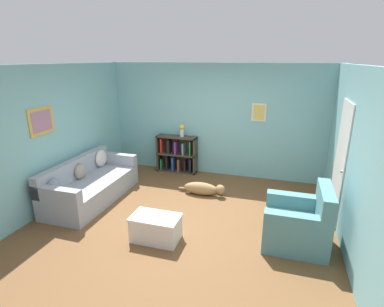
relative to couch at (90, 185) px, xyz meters
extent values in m
plane|color=brown|center=(2.02, -0.10, -0.30)|extent=(14.00, 14.00, 0.00)
cube|color=#7AB7BC|center=(2.02, 2.15, 1.00)|extent=(5.60, 0.10, 2.60)
cube|color=silver|center=(3.02, 2.09, 1.25)|extent=(0.32, 0.02, 0.40)
cube|color=#DBBC56|center=(3.02, 2.07, 1.25)|extent=(0.24, 0.01, 0.32)
cube|color=#7AB7BC|center=(-0.53, -0.10, 1.00)|extent=(0.10, 5.00, 2.60)
cube|color=gold|center=(-0.47, -0.50, 1.35)|extent=(0.02, 0.56, 0.48)
cube|color=#A37089|center=(-0.46, -0.50, 1.35)|extent=(0.01, 0.44, 0.36)
cube|color=#7AB7BC|center=(4.57, -0.10, 1.00)|extent=(0.10, 5.00, 2.60)
cube|color=white|center=(4.50, 0.60, 0.73)|extent=(0.02, 0.84, 2.05)
sphere|color=tan|center=(4.48, 0.25, 0.70)|extent=(0.05, 0.05, 0.05)
cube|color=#9399A3|center=(0.06, -0.01, -0.09)|extent=(0.90, 2.09, 0.41)
cube|color=#9399A3|center=(-0.31, -0.01, 0.31)|extent=(0.16, 2.09, 0.39)
cube|color=#9399A3|center=(0.06, -0.97, 0.24)|extent=(0.90, 0.16, 0.25)
cube|color=#9399A3|center=(0.06, 0.96, 0.24)|extent=(0.90, 0.16, 0.25)
ellipsoid|color=slate|center=(-0.19, -0.74, 0.26)|extent=(0.14, 0.29, 0.29)
ellipsoid|color=gray|center=(-0.19, -0.01, 0.27)|extent=(0.14, 0.30, 0.30)
ellipsoid|color=beige|center=(-0.19, 0.73, 0.30)|extent=(0.14, 0.38, 0.38)
cube|color=#42382D|center=(0.65, 1.93, 0.16)|extent=(0.04, 0.29, 0.90)
cube|color=#42382D|center=(1.60, 1.93, 0.16)|extent=(0.04, 0.29, 0.90)
cube|color=#42382D|center=(1.13, 2.07, 0.16)|extent=(0.98, 0.02, 0.90)
cube|color=#42382D|center=(1.13, 1.93, -0.28)|extent=(0.98, 0.29, 0.04)
cube|color=#42382D|center=(1.13, 1.93, 0.16)|extent=(0.98, 0.29, 0.04)
cube|color=#42382D|center=(1.13, 1.93, 0.59)|extent=(0.98, 0.29, 0.04)
cube|color=#287A3D|center=(0.74, 1.92, -0.14)|extent=(0.03, 0.22, 0.28)
cube|color=#B22823|center=(0.76, 1.92, 0.36)|extent=(0.04, 0.22, 0.37)
cube|color=black|center=(0.89, 1.92, -0.10)|extent=(0.03, 0.22, 0.36)
cube|color=black|center=(0.94, 1.92, 0.34)|extent=(0.04, 0.22, 0.34)
cube|color=#234C9E|center=(1.05, 1.92, -0.10)|extent=(0.05, 0.22, 0.36)
cube|color=#7A2D84|center=(1.12, 1.92, 0.32)|extent=(0.04, 0.22, 0.30)
cube|color=brown|center=(1.19, 1.92, -0.12)|extent=(0.04, 0.22, 0.32)
cube|color=#60939E|center=(1.31, 1.92, 0.32)|extent=(0.04, 0.22, 0.28)
cube|color=black|center=(1.36, 1.92, -0.13)|extent=(0.03, 0.22, 0.31)
cube|color=#287A3D|center=(1.49, 1.92, 0.35)|extent=(0.03, 0.22, 0.35)
cube|color=black|center=(1.50, 1.92, -0.10)|extent=(0.04, 0.22, 0.36)
cube|color=slate|center=(3.85, -0.40, -0.08)|extent=(0.91, 0.85, 0.44)
cube|color=slate|center=(4.21, -0.40, 0.40)|extent=(0.18, 0.85, 0.51)
cube|color=slate|center=(3.85, -0.74, 0.25)|extent=(0.91, 0.18, 0.22)
cube|color=slate|center=(3.85, -0.07, 0.25)|extent=(0.91, 0.18, 0.22)
cube|color=silver|center=(1.81, -0.93, -0.09)|extent=(0.72, 0.42, 0.40)
cube|color=white|center=(1.81, -0.93, 0.09)|extent=(0.74, 0.44, 0.03)
ellipsoid|color=#9E7A4C|center=(2.04, 0.83, -0.17)|extent=(0.71, 0.24, 0.26)
sphere|color=#9E7A4C|center=(2.45, 0.83, -0.13)|extent=(0.19, 0.19, 0.19)
ellipsoid|color=#9E7A4C|center=(1.64, 0.87, -0.23)|extent=(0.20, 0.05, 0.05)
cylinder|color=silver|center=(1.26, 1.93, 0.70)|extent=(0.09, 0.09, 0.18)
sphere|color=yellow|center=(1.26, 1.93, 0.84)|extent=(0.12, 0.12, 0.12)
camera|label=1|loc=(3.52, -4.62, 2.40)|focal=28.00mm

